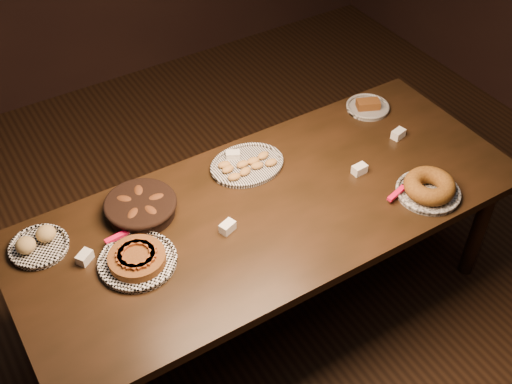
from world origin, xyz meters
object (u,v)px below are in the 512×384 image
buffet_table (271,216)px  madeleine_platter (247,165)px  apple_tart_plate (137,259)px  bundt_cake_plate (429,188)px

buffet_table → madeleine_platter: madeleine_platter is taller
apple_tart_plate → madeleine_platter: 0.76m
madeleine_platter → bundt_cake_plate: size_ratio=1.04×
buffet_table → apple_tart_plate: bearing=179.6°
madeleine_platter → bundt_cake_plate: bearing=-59.7°
apple_tart_plate → madeleine_platter: bearing=36.9°
apple_tart_plate → buffet_table: bearing=14.8°
apple_tart_plate → bundt_cake_plate: size_ratio=1.01×
buffet_table → bundt_cake_plate: 0.75m
bundt_cake_plate → apple_tart_plate: bearing=175.3°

